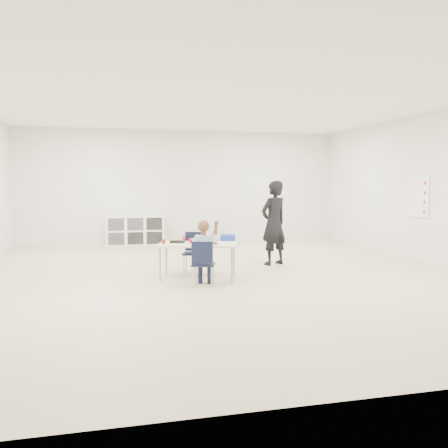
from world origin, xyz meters
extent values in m
plane|color=beige|center=(0.00, 0.00, 0.00)|extent=(9.00, 9.00, 0.00)
plane|color=white|center=(0.00, 0.00, 2.80)|extent=(9.00, 9.00, 0.00)
cube|color=white|center=(0.00, 4.50, 1.40)|extent=(8.00, 0.02, 2.80)
cube|color=white|center=(0.00, -4.50, 1.40)|extent=(8.00, 0.02, 2.80)
cube|color=white|center=(4.00, 0.00, 1.40)|extent=(0.02, 9.00, 2.80)
cube|color=#F2E9C1|center=(-0.45, -0.13, 0.54)|extent=(1.35, 0.95, 0.03)
cube|color=black|center=(-0.37, -0.13, 0.57)|extent=(0.26, 0.22, 0.03)
cube|color=black|center=(-0.74, 0.05, 0.57)|extent=(0.26, 0.22, 0.03)
cube|color=white|center=(-0.46, -0.26, 0.61)|extent=(0.09, 0.09, 0.10)
ellipsoid|color=tan|center=(-0.20, -0.30, 0.59)|extent=(0.09, 0.09, 0.07)
sphere|color=maroon|center=(-0.54, -0.02, 0.59)|extent=(0.07, 0.07, 0.07)
sphere|color=maroon|center=(-0.97, -0.04, 0.59)|extent=(0.07, 0.07, 0.07)
cube|color=white|center=(-1.20, 4.28, 0.35)|extent=(1.40, 0.40, 0.70)
cube|color=white|center=(3.98, 0.60, 1.25)|extent=(0.02, 0.60, 0.80)
imported|color=black|center=(1.14, 0.82, 0.77)|extent=(0.66, 0.57, 1.54)
cube|color=red|center=(0.06, 3.75, 0.11)|extent=(0.42, 0.50, 0.22)
cube|color=yellow|center=(0.24, 3.88, 0.11)|extent=(0.37, 0.47, 0.22)
cube|color=#162EA6|center=(1.04, 3.97, 0.11)|extent=(0.44, 0.52, 0.22)
camera|label=1|loc=(-1.75, -7.36, 1.49)|focal=38.00mm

